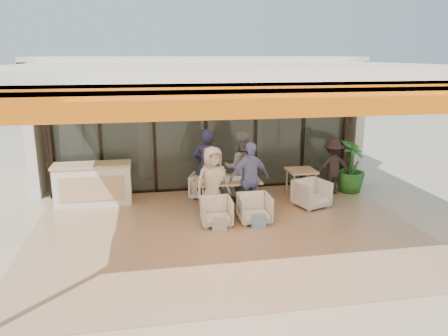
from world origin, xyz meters
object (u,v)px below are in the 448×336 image
object	(u,v)px
chair_near_right	(254,207)
side_chair	(312,193)
diner_grey	(241,167)
standing_woman	(332,167)
chair_near_left	(216,210)
diner_cream	(213,182)
chair_far_right	(236,183)
diner_navy	(207,167)
potted_palm	(351,167)
diner_periwinkle	(249,179)
chair_far_left	(204,185)
host_counter	(93,184)
dining_table	(227,181)
side_table	(301,174)

from	to	relation	value
chair_near_right	side_chair	distance (m)	1.74
diner_grey	standing_woman	world-z (taller)	diner_grey
chair_near_left	diner_cream	world-z (taller)	diner_cream
chair_far_right	diner_navy	distance (m)	1.14
standing_woman	potted_palm	bearing A→B (deg)	-170.47
diner_grey	diner_cream	bearing A→B (deg)	49.86
chair_near_right	diner_periwinkle	size ratio (longest dim) A/B	0.41
chair_far_left	host_counter	bearing A→B (deg)	20.86
host_counter	chair_near_right	world-z (taller)	host_counter
diner_cream	potted_palm	xyz separation A→B (m)	(3.88, 1.15, -0.11)
host_counter	chair_near_left	bearing A→B (deg)	-33.89
standing_woman	side_chair	bearing A→B (deg)	46.20
dining_table	potted_palm	xyz separation A→B (m)	(3.47, 0.69, 0.02)
diner_navy	diner_cream	distance (m)	0.91
chair_near_right	chair_far_right	bearing A→B (deg)	90.58
side_chair	host_counter	bearing A→B (deg)	148.66
host_counter	diner_periwinkle	bearing A→B (deg)	-20.50
dining_table	side_chair	world-z (taller)	dining_table
dining_table	chair_near_right	world-z (taller)	dining_table
potted_palm	diner_periwinkle	bearing A→B (deg)	-159.30
chair_near_right	side_chair	xyz separation A→B (m)	(1.59, 0.70, 0.02)
host_counter	chair_near_left	xyz separation A→B (m)	(2.73, -1.84, -0.20)
diner_navy	potted_palm	bearing A→B (deg)	-171.34
chair_far_right	side_chair	xyz separation A→B (m)	(1.59, -1.20, 0.01)
diner_periwinkle	standing_woman	size ratio (longest dim) A/B	1.15
chair_far_left	side_chair	bearing A→B (deg)	173.30
dining_table	chair_far_left	xyz separation A→B (m)	(-0.41, 0.94, -0.34)
diner_periwinkle	potted_palm	world-z (taller)	diner_periwinkle
side_table	side_chair	size ratio (longest dim) A/B	1.01
standing_woman	diner_periwinkle	bearing A→B (deg)	25.33
chair_near_left	chair_near_right	size ratio (longest dim) A/B	0.95
chair_far_right	diner_cream	xyz separation A→B (m)	(-0.84, -1.40, 0.46)
diner_cream	side_chair	bearing A→B (deg)	-9.05
chair_near_left	standing_woman	distance (m)	3.71
chair_near_left	side_table	bearing A→B (deg)	31.79
host_counter	side_chair	bearing A→B (deg)	-12.37
diner_cream	potted_palm	world-z (taller)	diner_cream
chair_far_left	diner_navy	size ratio (longest dim) A/B	0.37
chair_near_left	potted_palm	xyz separation A→B (m)	(3.88, 1.65, 0.37)
dining_table	chair_far_left	bearing A→B (deg)	113.70
chair_far_right	chair_near_right	world-z (taller)	chair_far_right
host_counter	standing_woman	bearing A→B (deg)	-2.44
dining_table	side_table	world-z (taller)	dining_table
diner_grey	chair_near_left	bearing A→B (deg)	61.92
chair_near_right	diner_navy	bearing A→B (deg)	121.55
host_counter	chair_near_left	distance (m)	3.30
diner_cream	diner_periwinkle	distance (m)	0.84
diner_cream	chair_near_right	bearing A→B (deg)	-44.55
diner_grey	diner_cream	distance (m)	1.23
chair_far_left	diner_cream	distance (m)	1.48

